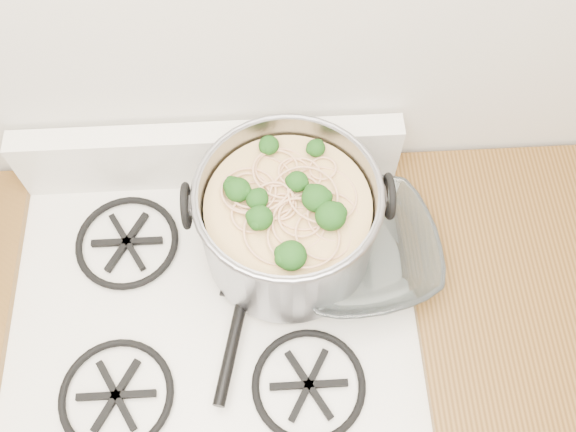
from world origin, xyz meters
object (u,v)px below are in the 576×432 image
(stock_pot, at_px, (288,222))
(spatula, at_px, (249,271))
(gas_range, at_px, (232,375))
(glass_bowl, at_px, (360,254))

(stock_pot, height_order, spatula, stock_pot)
(gas_range, relative_size, stock_pot, 2.58)
(gas_range, xyz_separation_m, stock_pot, (0.15, 0.12, 0.59))
(gas_range, height_order, spatula, spatula)
(gas_range, height_order, glass_bowl, glass_bowl)
(gas_range, distance_m, spatula, 0.51)
(stock_pot, bearing_deg, glass_bowl, -12.87)
(spatula, distance_m, glass_bowl, 0.22)
(glass_bowl, bearing_deg, gas_range, -162.44)
(stock_pot, bearing_deg, gas_range, -140.56)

